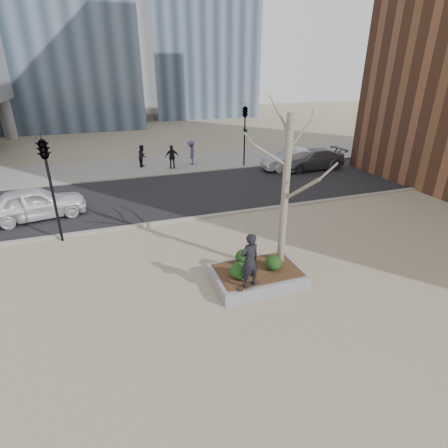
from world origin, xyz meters
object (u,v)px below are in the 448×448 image
object	(u,v)px
skateboard	(249,286)
skateboarder	(249,260)
police_car	(35,203)
planter	(257,276)

from	to	relation	value
skateboard	skateboarder	bearing A→B (deg)	0.00
skateboarder	police_car	world-z (taller)	skateboarder
planter	skateboarder	bearing A→B (deg)	-129.81
police_car	skateboard	bearing A→B (deg)	-153.43
police_car	skateboarder	bearing A→B (deg)	-153.43
planter	police_car	distance (m)	11.60
planter	police_car	world-z (taller)	police_car
planter	police_car	bearing A→B (deg)	132.15
planter	skateboard	distance (m)	1.08
skateboarder	police_car	size ratio (longest dim) A/B	0.39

